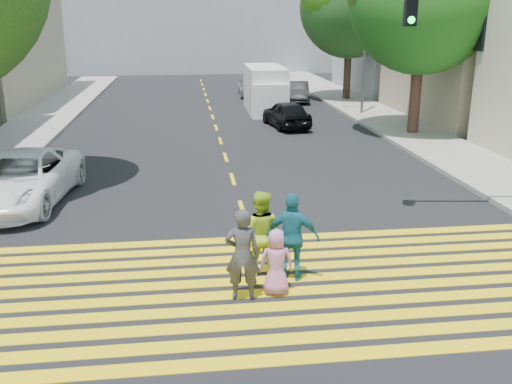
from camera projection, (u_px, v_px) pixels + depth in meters
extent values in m
plane|color=black|center=(278.00, 320.00, 9.88)|extent=(120.00, 120.00, 0.00)
cube|color=gray|center=(49.00, 116.00, 29.69)|extent=(3.00, 40.00, 0.15)
cube|color=gray|center=(413.00, 134.00, 25.10)|extent=(3.00, 60.00, 0.15)
cube|color=yellow|center=(290.00, 359.00, 8.74)|extent=(13.40, 0.35, 0.01)
cube|color=yellow|center=(284.00, 339.00, 9.26)|extent=(13.40, 0.35, 0.01)
cube|color=yellow|center=(279.00, 322.00, 9.79)|extent=(13.40, 0.35, 0.01)
cube|color=yellow|center=(274.00, 307.00, 10.31)|extent=(13.40, 0.35, 0.01)
cube|color=yellow|center=(269.00, 293.00, 10.83)|extent=(13.40, 0.35, 0.01)
cube|color=yellow|center=(265.00, 280.00, 11.35)|extent=(13.40, 0.35, 0.01)
cube|color=yellow|center=(261.00, 268.00, 11.87)|extent=(13.40, 0.35, 0.01)
cube|color=yellow|center=(258.00, 258.00, 12.39)|extent=(13.40, 0.35, 0.01)
cube|color=yellow|center=(255.00, 248.00, 12.91)|extent=(13.40, 0.35, 0.01)
cube|color=yellow|center=(252.00, 239.00, 13.44)|extent=(13.40, 0.35, 0.01)
cube|color=yellow|center=(242.00, 209.00, 15.57)|extent=(0.12, 1.40, 0.01)
cube|color=yellow|center=(233.00, 179.00, 18.41)|extent=(0.12, 1.40, 0.01)
cube|color=yellow|center=(226.00, 157.00, 21.26)|extent=(0.12, 1.40, 0.01)
cube|color=yellow|center=(220.00, 141.00, 24.10)|extent=(0.12, 1.40, 0.01)
cube|color=yellow|center=(216.00, 128.00, 26.94)|extent=(0.12, 1.40, 0.01)
cube|color=yellow|center=(213.00, 117.00, 29.79)|extent=(0.12, 1.40, 0.01)
cube|color=yellow|center=(210.00, 108.00, 32.63)|extent=(0.12, 1.40, 0.01)
cube|color=yellow|center=(208.00, 101.00, 35.48)|extent=(0.12, 1.40, 0.01)
cube|color=yellow|center=(206.00, 95.00, 38.32)|extent=(0.12, 1.40, 0.01)
cube|color=yellow|center=(204.00, 89.00, 41.16)|extent=(0.12, 1.40, 0.01)
cube|color=yellow|center=(202.00, 84.00, 44.01)|extent=(0.12, 1.40, 0.01)
cube|color=yellow|center=(201.00, 80.00, 46.85)|extent=(0.12, 1.40, 0.01)
cube|color=gray|center=(425.00, 17.00, 38.65)|extent=(10.00, 10.00, 10.00)
cube|color=gray|center=(196.00, 6.00, 53.61)|extent=(30.00, 8.00, 12.00)
cylinder|color=#4C2A22|center=(415.00, 99.00, 24.70)|extent=(0.60, 0.60, 3.25)
sphere|color=#245F1C|center=(423.00, 0.00, 23.50)|extent=(7.67, 7.67, 6.11)
cylinder|color=black|center=(347.00, 75.00, 35.09)|extent=(0.54, 0.54, 3.17)
sphere|color=black|center=(350.00, 7.00, 33.91)|extent=(7.43, 7.43, 6.04)
imported|color=#38383A|center=(242.00, 255.00, 10.37)|extent=(0.69, 0.50, 1.76)
imported|color=#ABD023|center=(260.00, 233.00, 11.43)|extent=(1.02, 0.90, 1.75)
imported|color=#C06FA2|center=(276.00, 262.00, 10.63)|extent=(0.66, 0.46, 1.29)
imported|color=#1A6A81|center=(293.00, 237.00, 11.13)|extent=(1.14, 0.74, 1.80)
imported|color=white|center=(21.00, 179.00, 15.82)|extent=(2.92, 5.39, 1.43)
imported|color=black|center=(286.00, 114.00, 26.87)|extent=(2.04, 3.91, 1.27)
imported|color=#969A9F|center=(253.00, 86.00, 37.52)|extent=(2.14, 4.76, 1.35)
imported|color=black|center=(298.00, 92.00, 35.01)|extent=(1.81, 3.81, 1.21)
cube|color=silver|center=(265.00, 89.00, 31.34)|extent=(2.03, 4.90, 2.43)
cube|color=silver|center=(270.00, 101.00, 29.41)|extent=(1.87, 1.20, 1.75)
cylinder|color=black|center=(254.00, 110.00, 29.85)|extent=(0.26, 0.68, 0.68)
cylinder|color=black|center=(284.00, 110.00, 30.01)|extent=(0.26, 0.68, 0.68)
cylinder|color=black|center=(248.00, 101.00, 33.18)|extent=(0.26, 0.68, 0.68)
cylinder|color=black|center=(274.00, 100.00, 33.34)|extent=(0.26, 0.68, 0.68)
cube|color=black|center=(411.00, 7.00, 13.14)|extent=(0.30, 0.30, 0.86)
sphere|color=#06CF2B|center=(411.00, 20.00, 13.09)|extent=(0.18, 0.18, 0.16)
cylinder|color=#5B5B5B|center=(366.00, 36.00, 29.06)|extent=(0.16, 0.16, 8.11)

